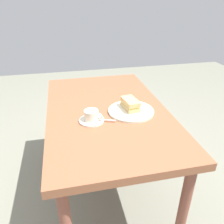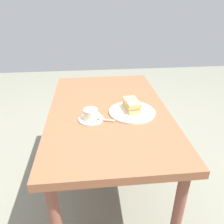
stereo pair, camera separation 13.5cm
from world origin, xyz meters
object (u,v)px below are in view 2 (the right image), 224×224
object	(u,v)px
spoon	(103,119)
sandwich_plate	(132,112)
sandwich_front	(132,105)
dining_table	(109,119)
coffee_saucer	(91,119)
coffee_cup	(91,114)

from	to	relation	value
spoon	sandwich_plate	bearing A→B (deg)	-66.05
sandwich_plate	sandwich_front	world-z (taller)	sandwich_front
dining_table	sandwich_plate	xyz separation A→B (m)	(-0.08, -0.14, 0.09)
coffee_saucer	spoon	bearing A→B (deg)	-107.81
sandwich_plate	coffee_saucer	world-z (taller)	sandwich_plate
dining_table	sandwich_plate	bearing A→B (deg)	-118.42
coffee_saucer	dining_table	bearing A→B (deg)	-40.89
sandwich_front	coffee_cup	size ratio (longest dim) A/B	1.46
dining_table	spoon	size ratio (longest dim) A/B	12.68
spoon	coffee_saucer	bearing A→B (deg)	72.19
sandwich_plate	sandwich_front	bearing A→B (deg)	-1.71
sandwich_plate	coffee_cup	bearing A→B (deg)	103.02
dining_table	spoon	world-z (taller)	spoon
spoon	coffee_cup	bearing A→B (deg)	72.46
sandwich_plate	spoon	bearing A→B (deg)	113.95
sandwich_plate	spoon	world-z (taller)	spoon
sandwich_plate	sandwich_front	xyz separation A→B (m)	(0.02, -0.00, 0.04)
sandwich_front	coffee_cup	distance (m)	0.27
dining_table	sandwich_front	distance (m)	0.20
sandwich_plate	coffee_cup	distance (m)	0.26
dining_table	coffee_saucer	bearing A→B (deg)	139.11
coffee_cup	spoon	world-z (taller)	coffee_cup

